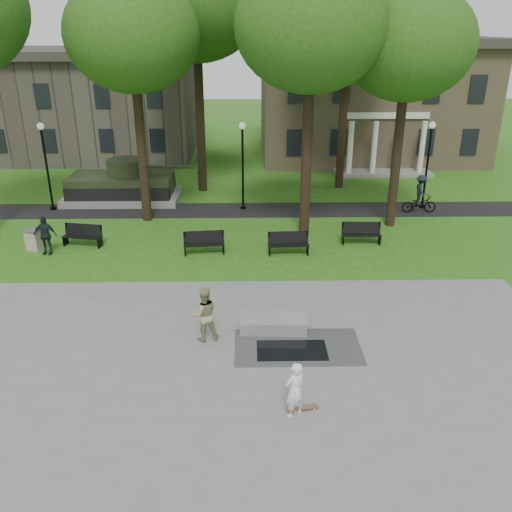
{
  "coord_description": "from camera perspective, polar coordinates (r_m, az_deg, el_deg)",
  "views": [
    {
      "loc": [
        0.71,
        -16.4,
        9.45
      ],
      "look_at": [
        1.04,
        2.33,
        1.4
      ],
      "focal_mm": 38.0,
      "sensor_mm": 36.0,
      "label": 1
    }
  ],
  "objects": [
    {
      "name": "ground",
      "position": [
        18.94,
        -3.04,
        -6.7
      ],
      "size": [
        120.0,
        120.0,
        0.0
      ],
      "primitive_type": "plane",
      "color": "#285714",
      "rests_on": "ground"
    },
    {
      "name": "plaza",
      "position": [
        14.82,
        -3.66,
        -16.37
      ],
      "size": [
        22.0,
        16.0,
        0.02
      ],
      "primitive_type": "cube",
      "color": "gray",
      "rests_on": "ground"
    },
    {
      "name": "footpath",
      "position": [
        29.94,
        -2.33,
        4.85
      ],
      "size": [
        44.0,
        2.6,
        0.01
      ],
      "primitive_type": "cube",
      "color": "black",
      "rests_on": "ground"
    },
    {
      "name": "building_right",
      "position": [
        43.71,
        11.73,
        16.08
      ],
      "size": [
        17.0,
        12.0,
        8.6
      ],
      "color": "#9E8460",
      "rests_on": "ground"
    },
    {
      "name": "building_left",
      "position": [
        44.85,
        -16.71,
        14.82
      ],
      "size": [
        15.0,
        10.0,
        7.2
      ],
      "primitive_type": "cube",
      "color": "#4C443D",
      "rests_on": "ground"
    },
    {
      "name": "tree_1",
      "position": [
        27.41,
        -12.89,
        21.69
      ],
      "size": [
        6.2,
        6.2,
        11.63
      ],
      "color": "black",
      "rests_on": "ground"
    },
    {
      "name": "tree_2",
      "position": [
        25.06,
        5.84,
        22.84
      ],
      "size": [
        6.6,
        6.6,
        12.16
      ],
      "color": "black",
      "rests_on": "ground"
    },
    {
      "name": "tree_3",
      "position": [
        26.92,
        15.73,
        20.65
      ],
      "size": [
        6.0,
        6.0,
        11.19
      ],
      "color": "black",
      "rests_on": "ground"
    },
    {
      "name": "tree_4",
      "position": [
        32.53,
        -6.38,
        24.78
      ],
      "size": [
        7.2,
        7.2,
        13.5
      ],
      "color": "black",
      "rests_on": "ground"
    },
    {
      "name": "tree_5",
      "position": [
        33.41,
        9.77,
        23.32
      ],
      "size": [
        6.4,
        6.4,
        12.44
      ],
      "color": "black",
      "rests_on": "ground"
    },
    {
      "name": "lamp_left",
      "position": [
        31.35,
        -21.26,
        9.43
      ],
      "size": [
        0.36,
        0.36,
        4.73
      ],
      "color": "black",
      "rests_on": "ground"
    },
    {
      "name": "lamp_mid",
      "position": [
        29.47,
        -1.41,
        10.19
      ],
      "size": [
        0.36,
        0.36,
        4.73
      ],
      "color": "black",
      "rests_on": "ground"
    },
    {
      "name": "lamp_right",
      "position": [
        31.05,
        17.66,
        9.79
      ],
      "size": [
        0.36,
        0.36,
        4.73
      ],
      "color": "black",
      "rests_on": "ground"
    },
    {
      "name": "tank_monument",
      "position": [
        32.4,
        -13.86,
        7.19
      ],
      "size": [
        7.45,
        3.4,
        2.4
      ],
      "color": "gray",
      "rests_on": "ground"
    },
    {
      "name": "puddle",
      "position": [
        17.27,
        3.8,
        -9.88
      ],
      "size": [
        2.2,
        1.2,
        0.0
      ],
      "primitive_type": "cube",
      "color": "black",
      "rests_on": "plaza"
    },
    {
      "name": "concrete_block",
      "position": [
        18.23,
        1.82,
        -7.07
      ],
      "size": [
        2.24,
        1.08,
        0.45
      ],
      "primitive_type": "cube",
      "rotation": [
        0.0,
        0.0,
        -0.04
      ],
      "color": "gray",
      "rests_on": "plaza"
    },
    {
      "name": "skateboard",
      "position": [
        14.99,
        5.04,
        -15.67
      ],
      "size": [
        0.8,
        0.36,
        0.07
      ],
      "primitive_type": "cube",
      "rotation": [
        0.0,
        0.0,
        0.22
      ],
      "color": "brown",
      "rests_on": "plaza"
    },
    {
      "name": "skateboarder",
      "position": [
        14.3,
        4.13,
        -13.9
      ],
      "size": [
        0.7,
        0.64,
        1.62
      ],
      "primitive_type": "imported",
      "rotation": [
        0.0,
        0.0,
        3.7
      ],
      "color": "white",
      "rests_on": "plaza"
    },
    {
      "name": "friend_watching",
      "position": [
        17.42,
        -5.48,
        -6.1
      ],
      "size": [
        1.04,
        0.9,
        1.84
      ],
      "primitive_type": "imported",
      "rotation": [
        0.0,
        0.0,
        3.4
      ],
      "color": "#9A9463",
      "rests_on": "plaza"
    },
    {
      "name": "pedestrian_walker",
      "position": [
        25.62,
        -21.33,
        2.07
      ],
      "size": [
        1.05,
        0.48,
        1.77
      ],
      "primitive_type": "imported",
      "rotation": [
        0.0,
        0.0,
        -0.05
      ],
      "color": "black",
      "rests_on": "ground"
    },
    {
      "name": "cyclist",
      "position": [
        30.6,
        16.86,
        5.92
      ],
      "size": [
        1.86,
        1.05,
        2.07
      ],
      "rotation": [
        0.0,
        0.0,
        1.58
      ],
      "color": "black",
      "rests_on": "ground"
    },
    {
      "name": "park_bench_0",
      "position": [
        26.17,
        -17.8,
        2.15
      ],
      "size": [
        1.85,
        0.86,
        1.0
      ],
      "rotation": [
        0.0,
        0.0,
        -0.19
      ],
      "color": "black",
      "rests_on": "ground"
    },
    {
      "name": "park_bench_1",
      "position": [
        24.18,
        -5.47,
        1.48
      ],
      "size": [
        1.84,
        0.71,
        1.0
      ],
      "rotation": [
        0.0,
        0.0,
        0.11
      ],
      "color": "black",
      "rests_on": "ground"
    },
    {
      "name": "park_bench_2",
      "position": [
        24.04,
        3.43,
        1.41
      ],
      "size": [
        1.81,
        0.58,
        1.0
      ],
      "rotation": [
        0.0,
        0.0,
        0.03
      ],
      "color": "black",
      "rests_on": "ground"
    },
    {
      "name": "park_bench_3",
      "position": [
        25.64,
        11.0,
        2.44
      ],
      "size": [
        1.81,
        0.58,
        1.0
      ],
      "rotation": [
        0.0,
        0.0,
        -0.03
      ],
      "color": "black",
      "rests_on": "ground"
    },
    {
      "name": "trash_bin",
      "position": [
        26.46,
        -22.29,
        1.65
      ],
      "size": [
        0.82,
        0.82,
        0.96
      ],
      "rotation": [
        0.0,
        0.0,
        -0.29
      ],
      "color": "#A39C86",
      "rests_on": "ground"
    }
  ]
}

